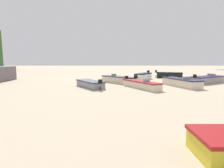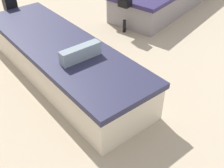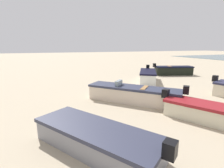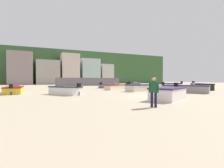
% 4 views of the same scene
% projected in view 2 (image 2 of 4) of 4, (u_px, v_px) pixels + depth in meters
% --- Properties ---
extents(boat_cream_6, '(5.38, 3.06, 1.20)m').
position_uv_depth(boat_cream_6, '(61.00, 59.00, 6.31)').
color(boat_cream_6, beige).
rests_on(boat_cream_6, ground).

